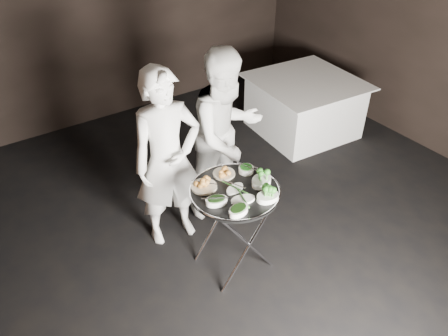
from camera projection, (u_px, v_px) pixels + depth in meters
floor at (261, 282)px, 3.76m from camera, size 6.00×7.00×0.05m
wall_back at (85, 5)px, 5.23m from camera, size 6.00×0.05×3.00m
tray_stand at (234, 225)px, 3.64m from camera, size 0.55×0.47×0.81m
serving_tray at (235, 191)px, 3.43m from camera, size 0.72×0.72×0.04m
potato_plate_a at (204, 184)px, 3.43m from camera, size 0.21×0.21×0.08m
potato_plate_b at (224, 172)px, 3.57m from camera, size 0.18×0.18×0.07m
greens_bowl at (246, 169)px, 3.60m from camera, size 0.13×0.13×0.07m
asparagus_plate_a at (235, 188)px, 3.42m from camera, size 0.19×0.14×0.04m
asparagus_plate_b at (243, 199)px, 3.31m from camera, size 0.21×0.15×0.04m
spinach_bowl_a at (216, 200)px, 3.27m from camera, size 0.19×0.16×0.07m
spinach_bowl_b at (238, 210)px, 3.19m from camera, size 0.19×0.14×0.07m
broccoli_bowl_a at (261, 180)px, 3.47m from camera, size 0.23×0.20×0.08m
broccoli_bowl_b at (268, 196)px, 3.31m from camera, size 0.20×0.15×0.07m
serving_utensils at (232, 180)px, 3.45m from camera, size 0.59×0.45×0.01m
waiter_left at (168, 160)px, 3.73m from camera, size 0.65×0.47×1.68m
waiter_right at (227, 134)px, 4.08m from camera, size 0.86×0.70×1.68m
dining_table at (304, 106)px, 5.57m from camera, size 1.24×1.24×0.71m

